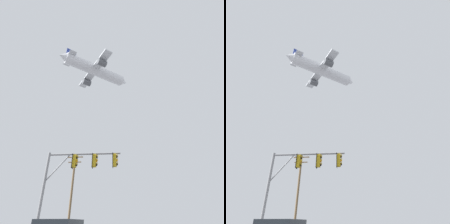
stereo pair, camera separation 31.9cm
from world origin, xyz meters
The scene contains 3 objects.
signal_pole_near centered at (-3.87, 7.68, 4.65)m, with size 5.49×0.52×6.02m.
utility_pole centered at (-7.41, 18.92, 5.18)m, with size 2.20×0.28×9.75m.
airplane centered at (-8.43, 33.11, 39.47)m, with size 19.09×15.60×5.99m.
Camera 1 is at (-0.03, -5.35, 1.46)m, focal length 29.24 mm.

